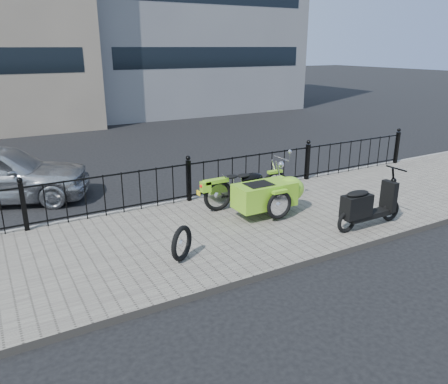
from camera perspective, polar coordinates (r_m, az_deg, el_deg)
ground at (r=9.17m, az=-1.08°, el=-4.18°), size 120.00×120.00×0.00m
sidewalk at (r=8.75m, az=0.49°, el=-4.92°), size 30.00×3.80×0.12m
curb at (r=10.36m, az=-4.89°, el=-1.19°), size 30.00×0.10×0.12m
iron_fence at (r=10.07m, az=-4.64°, el=1.40°), size 14.11×0.11×1.08m
motorcycle_sidecar at (r=9.36m, az=5.72°, el=0.09°), size 2.28×1.48×0.98m
scooter at (r=8.98m, az=18.09°, el=-1.81°), size 1.68×0.49×1.14m
spare_tire at (r=7.34m, az=-5.54°, el=-6.68°), size 0.54×0.43×0.61m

